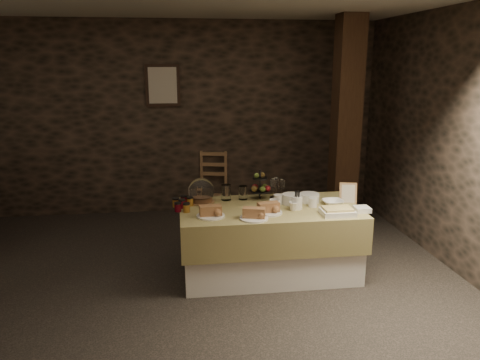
{
  "coord_description": "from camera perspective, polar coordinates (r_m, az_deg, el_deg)",
  "views": [
    {
      "loc": [
        0.02,
        -3.92,
        2.07
      ],
      "look_at": [
        0.58,
        0.2,
        1.0
      ],
      "focal_mm": 35.0,
      "sensor_mm": 36.0,
      "label": 1
    }
  ],
  "objects": [
    {
      "name": "bread_platter_left",
      "position": [
        4.27,
        -3.61,
        -3.97
      ],
      "size": [
        0.26,
        0.26,
        0.11
      ],
      "color": "white",
      "rests_on": "buffet_table"
    },
    {
      "name": "cup_a",
      "position": [
        4.51,
        4.25,
        -2.92
      ],
      "size": [
        0.14,
        0.14,
        0.09
      ],
      "primitive_type": "imported",
      "rotation": [
        0.0,
        0.0,
        0.27
      ],
      "color": "white",
      "rests_on": "buffet_table"
    },
    {
      "name": "ground_plane",
      "position": [
        4.43,
        -7.28,
        -13.6
      ],
      "size": [
        5.5,
        5.0,
        0.01
      ],
      "primitive_type": "cube",
      "color": "black",
      "rests_on": "ground"
    },
    {
      "name": "menu_frame",
      "position": [
        4.8,
        13.03,
        -1.62
      ],
      "size": [
        0.18,
        0.11,
        0.22
      ],
      "primitive_type": "cube",
      "rotation": [
        -0.24,
        0.0,
        -0.23
      ],
      "color": "#8F6344",
      "rests_on": "buffet_table"
    },
    {
      "name": "timber_column",
      "position": [
        5.89,
        12.77,
        6.52
      ],
      "size": [
        0.3,
        0.3,
        2.6
      ],
      "primitive_type": "cube",
      "color": "black",
      "rests_on": "ground_plane"
    },
    {
      "name": "square_dish",
      "position": [
        4.56,
        14.65,
        -3.47
      ],
      "size": [
        0.14,
        0.14,
        0.04
      ],
      "primitive_type": "cube",
      "color": "white",
      "rests_on": "buffet_table"
    },
    {
      "name": "buffet_table",
      "position": [
        4.65,
        3.57,
        -6.77
      ],
      "size": [
        1.73,
        0.92,
        0.69
      ],
      "color": "silver",
      "rests_on": "ground_plane"
    },
    {
      "name": "room_shell",
      "position": [
        3.95,
        -7.99,
        6.86
      ],
      "size": [
        5.52,
        5.02,
        2.6
      ],
      "color": "black",
      "rests_on": "ground"
    },
    {
      "name": "cake_dome",
      "position": [
        4.68,
        -4.74,
        -1.52
      ],
      "size": [
        0.26,
        0.26,
        0.26
      ],
      "color": "#8F6344",
      "rests_on": "buffet_table"
    },
    {
      "name": "cup_b",
      "position": [
        4.47,
        6.52,
        -3.18
      ],
      "size": [
        0.12,
        0.12,
        0.08
      ],
      "primitive_type": "imported",
      "rotation": [
        0.0,
        0.0,
        -0.37
      ],
      "color": "white",
      "rests_on": "buffet_table"
    },
    {
      "name": "fruit_stand",
      "position": [
        4.79,
        2.5,
        -0.9
      ],
      "size": [
        0.22,
        0.22,
        0.31
      ],
      "rotation": [
        0.0,
        0.0,
        0.11
      ],
      "color": "black",
      "rests_on": "buffet_table"
    },
    {
      "name": "chair",
      "position": [
        6.49,
        -3.46,
        -0.77
      ],
      "size": [
        0.47,
        0.46,
        0.66
      ],
      "rotation": [
        0.0,
        0.0,
        -0.23
      ],
      "color": "#8F6344",
      "rests_on": "ground_plane"
    },
    {
      "name": "bread_platter_center",
      "position": [
        4.2,
        1.71,
        -4.25
      ],
      "size": [
        0.26,
        0.26,
        0.11
      ],
      "color": "white",
      "rests_on": "buffet_table"
    },
    {
      "name": "bowl",
      "position": [
        4.7,
        11.26,
        -2.7
      ],
      "size": [
        0.21,
        0.21,
        0.05
      ],
      "primitive_type": "imported",
      "rotation": [
        0.0,
        0.0,
        0.05
      ],
      "color": "white",
      "rests_on": "buffet_table"
    },
    {
      "name": "jam_jars",
      "position": [
        4.54,
        -7.0,
        -2.95
      ],
      "size": [
        0.2,
        0.32,
        0.07
      ],
      "color": "#610816",
      "rests_on": "buffet_table"
    },
    {
      "name": "cutlery_holder",
      "position": [
        4.51,
        6.97,
        -2.78
      ],
      "size": [
        0.1,
        0.1,
        0.12
      ],
      "primitive_type": "cylinder",
      "color": "white",
      "rests_on": "buffet_table"
    },
    {
      "name": "plate_stack_b",
      "position": [
        4.76,
        8.44,
        -2.14
      ],
      "size": [
        0.2,
        0.2,
        0.08
      ],
      "primitive_type": "cylinder",
      "color": "white",
      "rests_on": "buffet_table"
    },
    {
      "name": "storage_jar_a",
      "position": [
        4.76,
        -1.72,
        -1.51
      ],
      "size": [
        0.1,
        0.1,
        0.16
      ],
      "primitive_type": "cylinder",
      "color": "white",
      "rests_on": "buffet_table"
    },
    {
      "name": "mug_c",
      "position": [
        4.65,
        4.67,
        -2.36
      ],
      "size": [
        0.09,
        0.09,
        0.09
      ],
      "primitive_type": "cylinder",
      "color": "white",
      "rests_on": "buffet_table"
    },
    {
      "name": "storage_jar_b",
      "position": [
        4.78,
        0.37,
        -1.56
      ],
      "size": [
        0.09,
        0.09,
        0.14
      ],
      "primitive_type": "cylinder",
      "color": "white",
      "rests_on": "buffet_table"
    },
    {
      "name": "framed_picture",
      "position": [
        6.39,
        -9.4,
        11.32
      ],
      "size": [
        0.45,
        0.04,
        0.55
      ],
      "color": "black",
      "rests_on": "room_shell"
    },
    {
      "name": "tart_dish",
      "position": [
        4.41,
        11.8,
        -3.77
      ],
      "size": [
        0.3,
        0.22,
        0.07
      ],
      "color": "white",
      "rests_on": "buffet_table"
    },
    {
      "name": "mug_d",
      "position": [
        4.6,
        8.87,
        -2.71
      ],
      "size": [
        0.08,
        0.08,
        0.09
      ],
      "primitive_type": "cylinder",
      "color": "white",
      "rests_on": "buffet_table"
    },
    {
      "name": "bread_platter_right",
      "position": [
        4.37,
        3.48,
        -3.56
      ],
      "size": [
        0.26,
        0.26,
        0.11
      ],
      "color": "white",
      "rests_on": "buffet_table"
    },
    {
      "name": "plate_stack_a",
      "position": [
        4.66,
        6.31,
        -2.31
      ],
      "size": [
        0.19,
        0.19,
        0.1
      ],
      "primitive_type": "cylinder",
      "color": "white",
      "rests_on": "buffet_table"
    }
  ]
}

